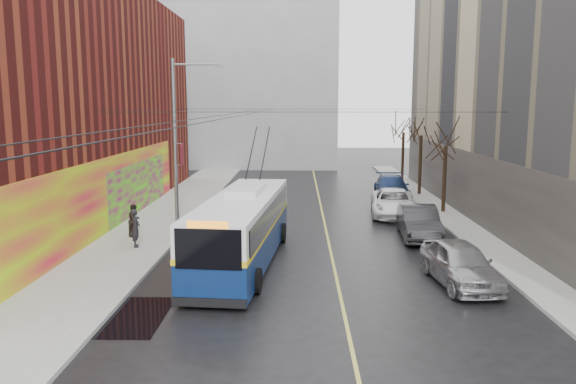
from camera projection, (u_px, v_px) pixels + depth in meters
name	position (u px, v px, depth m)	size (l,w,h in m)	color
ground	(298.00, 302.00, 19.27)	(140.00, 140.00, 0.00)	black
sidewalk_left	(155.00, 225.00, 31.26)	(4.00, 60.00, 0.15)	gray
sidewalk_right	(461.00, 226.00, 30.94)	(2.00, 60.00, 0.15)	gray
lane_line	(324.00, 220.00, 33.07)	(0.12, 50.00, 0.01)	#BFB74C
building_left	(22.00, 100.00, 32.32)	(12.11, 36.00, 14.00)	#521210
building_far	(245.00, 84.00, 62.43)	(20.50, 12.10, 18.00)	gray
streetlight_pole	(178.00, 142.00, 28.52)	(2.65, 0.60, 9.00)	slate
catenary_wires	(256.00, 113.00, 32.94)	(18.00, 60.00, 0.22)	black
tree_near	(446.00, 133.00, 34.14)	(3.20, 3.20, 6.40)	black
tree_mid	(422.00, 125.00, 41.01)	(3.20, 3.20, 6.68)	black
tree_far	(404.00, 123.00, 47.94)	(3.20, 3.20, 6.57)	black
puddle	(130.00, 316.00, 17.97)	(2.25, 3.63, 0.01)	black
pigeons_flying	(244.00, 95.00, 27.64)	(2.30, 2.52, 2.22)	slate
trolleybus	(242.00, 228.00, 23.78)	(3.57, 11.94, 5.59)	#0A1F4D
parked_car_a	(460.00, 263.00, 21.07)	(1.95, 4.84, 1.65)	#9D9CA0
parked_car_b	(419.00, 222.00, 28.31)	(1.75, 5.03, 1.66)	#27282A
parked_car_c	(394.00, 203.00, 34.14)	(2.66, 5.76, 1.60)	white
parked_car_d	(391.00, 187.00, 40.30)	(2.34, 5.75, 1.67)	navy
following_car	(260.00, 193.00, 37.56)	(1.97, 4.90, 1.67)	#B2B3B7
pedestrian_a	(135.00, 228.00, 26.06)	(0.65, 0.43, 1.79)	black
pedestrian_b	(135.00, 220.00, 28.24)	(0.79, 0.61, 1.62)	black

